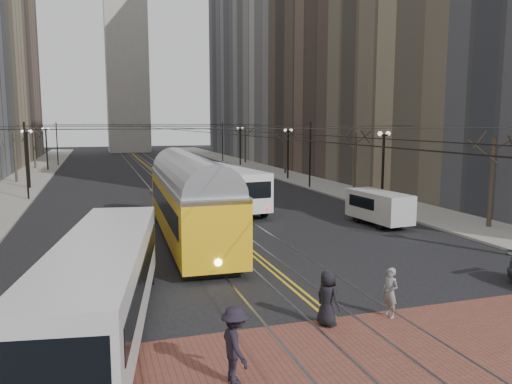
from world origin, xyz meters
TOP-DOWN VIEW (x-y plane):
  - ground at (0.00, 0.00)m, footprint 260.00×260.00m
  - sidewalk_left at (-15.00, 45.00)m, footprint 5.00×140.00m
  - sidewalk_right at (15.00, 45.00)m, footprint 5.00×140.00m
  - crosswalk_band at (0.00, -4.00)m, footprint 25.00×6.00m
  - streetcar_rails at (0.00, 45.00)m, footprint 4.80×130.00m
  - centre_lines at (0.00, 45.00)m, footprint 0.42×130.00m
  - building_right_mid at (25.50, 46.00)m, footprint 16.00×20.00m
  - building_right_midfar at (27.50, 66.00)m, footprint 20.00×20.00m
  - building_right_far at (25.50, 86.00)m, footprint 16.00×20.00m
  - lamp_posts at (-0.00, 28.75)m, footprint 27.60×57.20m
  - street_trees at (0.00, 35.25)m, footprint 31.68×53.28m
  - trolley_wires at (0.00, 34.83)m, footprint 25.96×120.00m
  - transit_bus at (-7.27, 0.00)m, footprint 4.42×12.19m
  - streetcar at (-2.50, 11.55)m, footprint 3.46×15.80m
  - rear_bus at (1.80, 21.40)m, footprint 4.11×12.45m
  - cargo_van at (9.75, 12.03)m, footprint 2.31×5.03m
  - sedan_grey at (4.03, 30.03)m, footprint 1.93×4.58m
  - sedan_silver at (7.89, 45.98)m, footprint 2.33×4.81m
  - pedestrian_a at (-0.41, -1.50)m, footprint 0.87×1.04m
  - pedestrian_b at (1.91, -1.50)m, footprint 0.54×0.70m
  - pedestrian_d at (-4.18, -4.03)m, footprint 0.84×1.33m

SIDE VIEW (x-z plane):
  - ground at x=0.00m, z-range 0.00..0.00m
  - streetcar_rails at x=0.00m, z-range 0.00..0.01m
  - crosswalk_band at x=0.00m, z-range 0.00..0.01m
  - centre_lines at x=0.00m, z-range 0.01..0.01m
  - sidewalk_left at x=-15.00m, z-range 0.00..0.15m
  - sidewalk_right at x=15.00m, z-range 0.00..0.15m
  - sedan_silver at x=7.89m, z-range 0.00..1.52m
  - sedan_grey at x=4.03m, z-range 0.00..1.55m
  - pedestrian_b at x=1.91m, z-range 0.01..1.70m
  - pedestrian_a at x=-0.41m, z-range 0.01..1.83m
  - pedestrian_d at x=-4.18m, z-range 0.01..1.98m
  - cargo_van at x=9.75m, z-range 0.00..2.16m
  - transit_bus at x=-7.27m, z-range 0.00..2.99m
  - rear_bus at x=1.80m, z-range 0.00..3.19m
  - streetcar at x=-2.50m, z-range 0.00..3.70m
  - street_trees at x=0.00m, z-range 0.00..5.60m
  - lamp_posts at x=0.00m, z-range 0.00..5.60m
  - trolley_wires at x=0.00m, z-range 0.47..7.07m
  - building_right_mid at x=25.50m, z-range 0.00..34.00m
  - building_right_far at x=25.50m, z-range 0.00..40.00m
  - building_right_midfar at x=27.50m, z-range 0.00..52.00m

